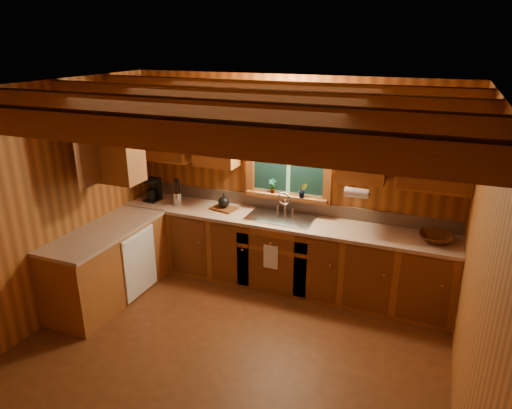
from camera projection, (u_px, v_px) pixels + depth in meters
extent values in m
plane|color=#5B3016|center=(226.00, 356.00, 4.61)|extent=(4.20, 4.20, 0.00)
plane|color=brown|center=(219.00, 91.00, 3.72)|extent=(4.20, 4.20, 0.00)
plane|color=brown|center=(289.00, 181.00, 5.81)|extent=(4.20, 0.00, 4.20)
plane|color=brown|center=(69.00, 370.00, 2.51)|extent=(4.20, 0.00, 4.20)
plane|color=brown|center=(46.00, 207.00, 4.91)|extent=(0.00, 3.80, 3.80)
plane|color=brown|center=(477.00, 281.00, 3.42)|extent=(0.00, 3.80, 3.80)
cube|color=brown|center=(128.00, 130.00, 2.71)|extent=(4.20, 0.14, 0.18)
cube|color=brown|center=(195.00, 111.00, 3.41)|extent=(4.20, 0.14, 0.18)
cube|color=brown|center=(239.00, 99.00, 4.10)|extent=(4.20, 0.14, 0.18)
cube|color=brown|center=(270.00, 90.00, 4.80)|extent=(4.20, 0.14, 0.18)
cube|color=brown|center=(279.00, 253.00, 5.84)|extent=(4.20, 0.62, 0.86)
cube|color=brown|center=(108.00, 266.00, 5.51)|extent=(0.62, 1.60, 0.86)
cube|color=tan|center=(280.00, 220.00, 5.69)|extent=(4.20, 0.66, 0.04)
cube|color=tan|center=(104.00, 231.00, 5.35)|extent=(0.64, 1.60, 0.04)
cube|color=tan|center=(288.00, 205.00, 5.91)|extent=(4.20, 0.02, 0.16)
cube|color=white|center=(140.00, 263.00, 5.57)|extent=(0.02, 0.60, 0.80)
cube|color=brown|center=(164.00, 131.00, 6.08)|extent=(0.78, 0.34, 0.78)
cube|color=brown|center=(216.00, 135.00, 5.81)|extent=(0.55, 0.34, 0.78)
cube|color=brown|center=(363.00, 148.00, 5.15)|extent=(0.55, 0.34, 0.78)
cube|color=brown|center=(437.00, 154.00, 4.88)|extent=(0.78, 0.34, 0.78)
cube|color=brown|center=(96.00, 146.00, 5.25)|extent=(0.34, 1.10, 0.78)
cube|color=brown|center=(289.00, 126.00, 5.54)|extent=(1.12, 0.08, 0.10)
cube|color=brown|center=(287.00, 197.00, 5.85)|extent=(1.12, 0.08, 0.10)
cube|color=brown|center=(250.00, 158.00, 5.87)|extent=(0.10, 0.08, 0.80)
cube|color=brown|center=(329.00, 166.00, 5.51)|extent=(0.10, 0.08, 0.80)
cube|color=#4E7B34|center=(289.00, 162.00, 5.72)|extent=(0.92, 0.01, 0.80)
cube|color=#102E2D|center=(270.00, 174.00, 5.85)|extent=(0.42, 0.02, 0.42)
cube|color=#102E2D|center=(307.00, 178.00, 5.68)|extent=(0.42, 0.02, 0.42)
cylinder|color=black|center=(289.00, 160.00, 5.70)|extent=(0.92, 0.01, 0.01)
cube|color=brown|center=(286.00, 196.00, 5.81)|extent=(1.06, 0.14, 0.04)
cylinder|color=black|center=(290.00, 107.00, 5.46)|extent=(0.08, 0.03, 0.08)
cylinder|color=black|center=(280.00, 107.00, 5.44)|extent=(0.09, 0.17, 0.08)
cylinder|color=black|center=(296.00, 108.00, 5.37)|extent=(0.09, 0.17, 0.08)
sphere|color=#FFE0A5|center=(273.00, 113.00, 5.44)|extent=(0.13, 0.13, 0.13)
sphere|color=#FFE0A5|center=(299.00, 115.00, 5.32)|extent=(0.13, 0.13, 0.13)
cylinder|color=white|center=(357.00, 193.00, 5.14)|extent=(0.27, 0.11, 0.11)
cube|color=white|center=(271.00, 257.00, 5.53)|extent=(0.18, 0.01, 0.30)
cube|color=silver|center=(280.00, 218.00, 5.69)|extent=(0.82, 0.48, 0.02)
cube|color=#262628|center=(266.00, 220.00, 5.78)|extent=(0.34, 0.40, 0.14)
cube|color=#262628|center=(295.00, 225.00, 5.64)|extent=(0.34, 0.40, 0.14)
cylinder|color=silver|center=(285.00, 205.00, 5.81)|extent=(0.04, 0.04, 0.22)
torus|color=silver|center=(284.00, 198.00, 5.72)|extent=(0.16, 0.02, 0.16)
cube|color=black|center=(153.00, 200.00, 6.30)|extent=(0.17, 0.21, 0.03)
cube|color=black|center=(155.00, 188.00, 6.31)|extent=(0.17, 0.08, 0.29)
cube|color=black|center=(151.00, 181.00, 6.19)|extent=(0.17, 0.19, 0.04)
cylinder|color=black|center=(151.00, 194.00, 6.25)|extent=(0.11, 0.11, 0.13)
cylinder|color=silver|center=(177.00, 198.00, 6.15)|extent=(0.13, 0.13, 0.16)
cylinder|color=black|center=(175.00, 187.00, 6.09)|extent=(0.03, 0.04, 0.23)
cylinder|color=black|center=(177.00, 187.00, 6.10)|extent=(0.01, 0.01, 0.23)
cylinder|color=black|center=(178.00, 187.00, 6.10)|extent=(0.03, 0.04, 0.23)
cylinder|color=black|center=(179.00, 186.00, 6.10)|extent=(0.04, 0.06, 0.23)
cube|color=#613114|center=(224.00, 208.00, 5.97)|extent=(0.35, 0.28, 0.03)
sphere|color=black|center=(224.00, 202.00, 5.94)|extent=(0.15, 0.15, 0.15)
cylinder|color=black|center=(224.00, 195.00, 5.91)|extent=(0.02, 0.02, 0.04)
imported|color=#48230C|center=(436.00, 238.00, 5.02)|extent=(0.38, 0.38, 0.09)
imported|color=#613114|center=(272.00, 186.00, 5.83)|extent=(0.10, 0.07, 0.19)
imported|color=#613114|center=(303.00, 190.00, 5.66)|extent=(0.13, 0.12, 0.19)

